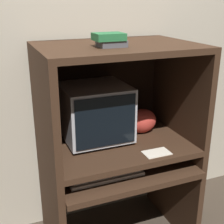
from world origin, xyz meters
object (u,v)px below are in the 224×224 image
Objects in this scene: mouse at (149,165)px; book_stack at (110,40)px; keyboard at (105,174)px; snack_bag at (142,121)px; crt_monitor at (95,112)px.

book_stack reaches higher than mouse.
keyboard is at bearing -129.20° from book_stack.
keyboard is 0.30m from mouse.
snack_bag is at bearing 33.69° from keyboard.
mouse is 0.81m from book_stack.
crt_monitor is 0.40m from keyboard.
crt_monitor is 5.65× the size of mouse.
keyboard is (-0.03, -0.26, -0.30)m from crt_monitor.
crt_monitor is at bearing 82.64° from keyboard.
snack_bag reaches higher than keyboard.
snack_bag is at bearing 28.50° from book_stack.
crt_monitor is at bearing 100.73° from book_stack.
book_stack is (0.03, -0.18, 0.47)m from crt_monitor.
keyboard is at bearing 178.88° from mouse.
book_stack is at bearing -151.50° from snack_bag.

